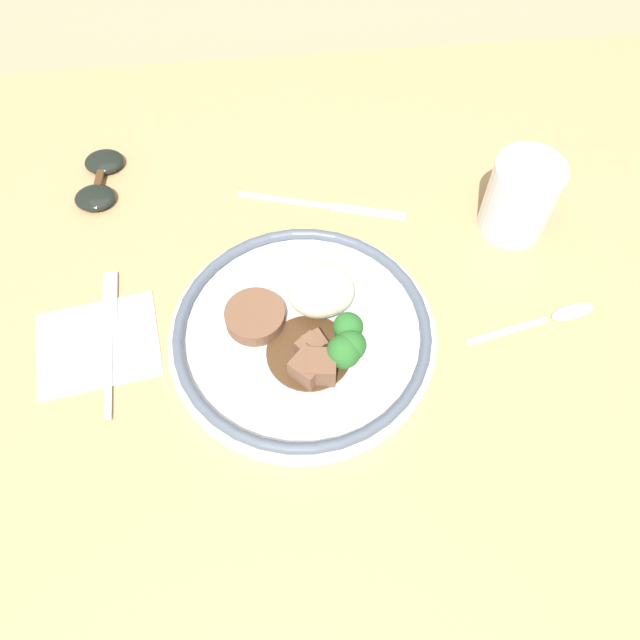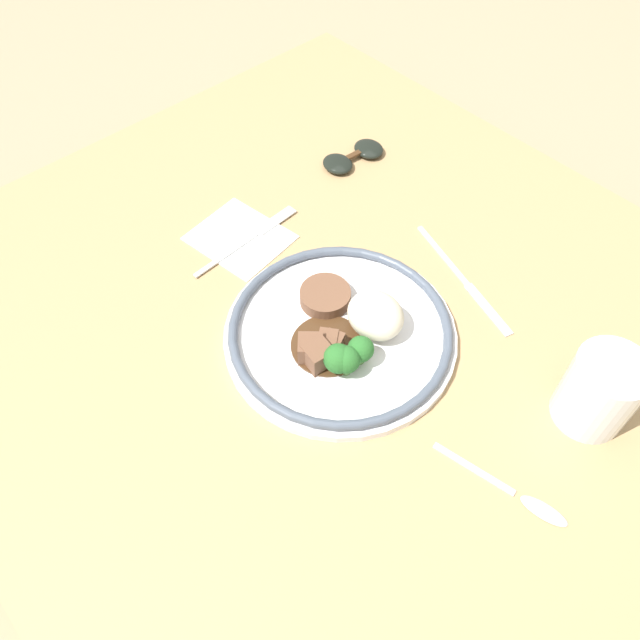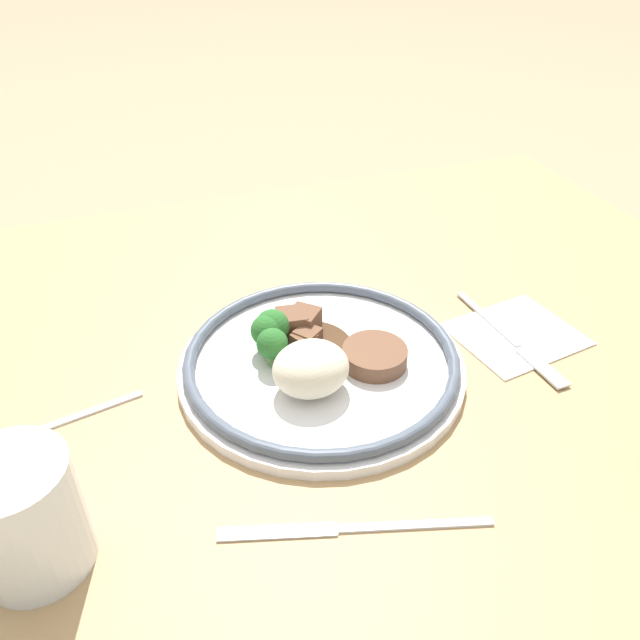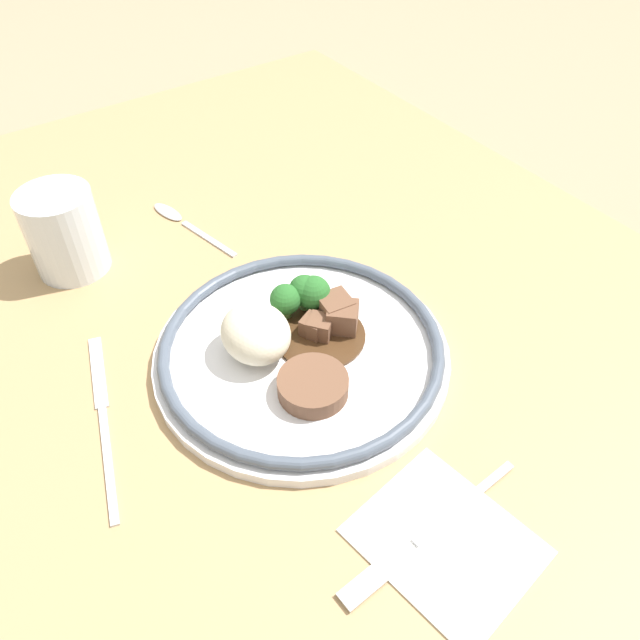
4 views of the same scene
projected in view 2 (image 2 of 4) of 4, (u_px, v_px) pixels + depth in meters
ground_plane at (371, 365)px, 0.80m from camera, size 8.00×8.00×0.00m
dining_table at (372, 356)px, 0.78m from camera, size 1.18×0.94×0.04m
napkin at (240, 238)px, 0.88m from camera, size 0.14×0.13×0.00m
plate at (343, 331)px, 0.76m from camera, size 0.29×0.29×0.06m
juice_glass at (598, 394)px, 0.68m from camera, size 0.08×0.08×0.10m
fork at (256, 234)px, 0.88m from camera, size 0.02×0.18×0.00m
knife at (465, 282)px, 0.83m from camera, size 0.21×0.07×0.00m
spoon at (526, 500)px, 0.65m from camera, size 0.15×0.04×0.01m
sunglasses at (353, 156)px, 0.98m from camera, size 0.06×0.11×0.02m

